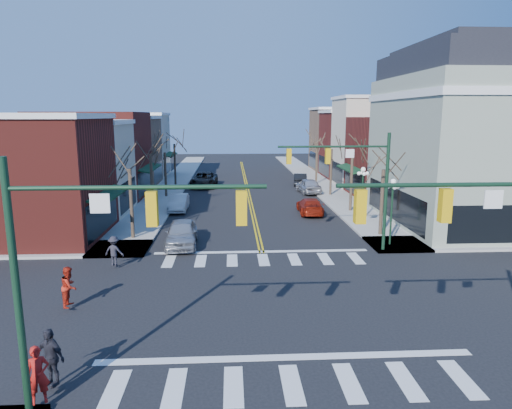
{
  "coord_description": "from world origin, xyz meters",
  "views": [
    {
      "loc": [
        -1.8,
        -18.89,
        8.19
      ],
      "look_at": [
        -0.3,
        8.53,
        2.8
      ],
      "focal_mm": 32.0,
      "sensor_mm": 36.0,
      "label": 1
    }
  ],
  "objects": [
    {
      "name": "car_left_near",
      "position": [
        -5.0,
        9.41,
        0.82
      ],
      "size": [
        2.12,
        4.88,
        1.64
      ],
      "primitive_type": "imported",
      "rotation": [
        0.0,
        0.0,
        0.04
      ],
      "color": "#A9A9AE",
      "rests_on": "ground"
    },
    {
      "name": "tree_right_b",
      "position": [
        8.4,
        19.0,
        2.59
      ],
      "size": [
        0.24,
        0.24,
        5.18
      ],
      "primitive_type": "cylinder",
      "color": "#382B21",
      "rests_on": "ground"
    },
    {
      "name": "car_left_mid",
      "position": [
        -6.4,
        20.31,
        0.71
      ],
      "size": [
        1.51,
        4.33,
        1.42
      ],
      "primitive_type": "imported",
      "rotation": [
        0.0,
        0.0,
        0.0
      ],
      "color": "silver",
      "rests_on": "ground"
    },
    {
      "name": "pedestrian_red_a",
      "position": [
        -7.3,
        -6.92,
        1.0
      ],
      "size": [
        0.73,
        0.61,
        1.71
      ],
      "primitive_type": "imported",
      "rotation": [
        0.0,
        0.0,
        0.38
      ],
      "color": "#AC1612",
      "rests_on": "sidewalk_left"
    },
    {
      "name": "tree_right_c",
      "position": [
        8.4,
        27.0,
        2.42
      ],
      "size": [
        0.24,
        0.24,
        4.83
      ],
      "primitive_type": "cylinder",
      "color": "#382B21",
      "rests_on": "ground"
    },
    {
      "name": "tree_right_a",
      "position": [
        8.4,
        11.0,
        2.31
      ],
      "size": [
        0.24,
        0.24,
        4.62
      ],
      "primitive_type": "cylinder",
      "color": "#382B21",
      "rests_on": "ground"
    },
    {
      "name": "traffic_mast_near_right",
      "position": [
        5.55,
        -7.4,
        4.71
      ],
      "size": [
        6.6,
        0.28,
        7.2
      ],
      "color": "#14331E",
      "rests_on": "ground"
    },
    {
      "name": "sidewalk_left",
      "position": [
        -8.75,
        20.0,
        0.07
      ],
      "size": [
        3.5,
        70.0,
        0.15
      ],
      "primitive_type": "cube",
      "color": "#9E9B93",
      "rests_on": "ground"
    },
    {
      "name": "tree_left_a",
      "position": [
        -8.4,
        11.0,
        2.38
      ],
      "size": [
        0.24,
        0.24,
        4.76
      ],
      "primitive_type": "cylinder",
      "color": "#382B21",
      "rests_on": "ground"
    },
    {
      "name": "traffic_mast_far_right",
      "position": [
        5.55,
        7.4,
        4.71
      ],
      "size": [
        6.6,
        0.28,
        7.2
      ],
      "color": "#14331E",
      "rests_on": "ground"
    },
    {
      "name": "car_right_near",
      "position": [
        4.8,
        18.47,
        0.67
      ],
      "size": [
        2.0,
        4.68,
        1.35
      ],
      "primitive_type": "imported",
      "rotation": [
        0.0,
        0.0,
        3.12
      ],
      "color": "#9A1F0E",
      "rests_on": "ground"
    },
    {
      "name": "tree_left_b",
      "position": [
        -8.4,
        19.0,
        2.52
      ],
      "size": [
        0.24,
        0.24,
        5.04
      ],
      "primitive_type": "cylinder",
      "color": "#382B21",
      "rests_on": "ground"
    },
    {
      "name": "sidewalk_right",
      "position": [
        8.75,
        20.0,
        0.07
      ],
      "size": [
        3.5,
        70.0,
        0.15
      ],
      "primitive_type": "cube",
      "color": "#9E9B93",
      "rests_on": "ground"
    },
    {
      "name": "car_right_far",
      "position": [
        6.4,
        34.57,
        0.7
      ],
      "size": [
        2.01,
        4.42,
        1.41
      ],
      "primitive_type": "imported",
      "rotation": [
        0.0,
        0.0,
        3.02
      ],
      "color": "black",
      "rests_on": "ground"
    },
    {
      "name": "car_right_mid",
      "position": [
        6.4,
        28.78,
        0.81
      ],
      "size": [
        2.39,
        4.93,
        1.62
      ],
      "primitive_type": "imported",
      "rotation": [
        0.0,
        0.0,
        3.24
      ],
      "color": "#B9B8BD",
      "rests_on": "ground"
    },
    {
      "name": "traffic_mast_near_left",
      "position": [
        -5.55,
        -7.4,
        4.71
      ],
      "size": [
        6.6,
        0.28,
        7.2
      ],
      "color": "#14331E",
      "rests_on": "ground"
    },
    {
      "name": "bldg_left_brick_a",
      "position": [
        -15.5,
        11.75,
        4.0
      ],
      "size": [
        10.0,
        8.5,
        8.0
      ],
      "primitive_type": "cube",
      "color": "maroon",
      "rests_on": "ground"
    },
    {
      "name": "bldg_right_brick_b",
      "position": [
        15.5,
        41.0,
        4.25
      ],
      "size": [
        10.0,
        8.0,
        8.5
      ],
      "primitive_type": "cube",
      "color": "maroon",
      "rests_on": "ground"
    },
    {
      "name": "lamppost_corner",
      "position": [
        8.2,
        8.5,
        2.96
      ],
      "size": [
        0.36,
        0.36,
        4.33
      ],
      "color": "#14331E",
      "rests_on": "ground"
    },
    {
      "name": "bldg_right_stucco",
      "position": [
        15.5,
        33.5,
        5.0
      ],
      "size": [
        10.0,
        7.0,
        10.0
      ],
      "primitive_type": "cube",
      "color": "beige",
      "rests_on": "ground"
    },
    {
      "name": "bldg_left_stucco_b",
      "position": [
        -15.5,
        43.5,
        4.1
      ],
      "size": [
        10.0,
        8.0,
        8.2
      ],
      "primitive_type": "cube",
      "color": "beige",
      "rests_on": "ground"
    },
    {
      "name": "car_left_far",
      "position": [
        -4.94,
        33.87,
        0.84
      ],
      "size": [
        3.07,
        6.18,
        1.69
      ],
      "primitive_type": "imported",
      "rotation": [
        0.0,
        0.0,
        -0.05
      ],
      "color": "black",
      "rests_on": "ground"
    },
    {
      "name": "ground",
      "position": [
        0.0,
        0.0,
        0.0
      ],
      "size": [
        160.0,
        160.0,
        0.0
      ],
      "primitive_type": "plane",
      "color": "black",
      "rests_on": "ground"
    },
    {
      "name": "bldg_left_stucco_a",
      "position": [
        -15.5,
        19.5,
        3.75
      ],
      "size": [
        10.0,
        7.0,
        7.5
      ],
      "primitive_type": "cube",
      "color": "beige",
      "rests_on": "ground"
    },
    {
      "name": "bldg_left_tan",
      "position": [
        -15.5,
        35.75,
        3.9
      ],
      "size": [
        10.0,
        7.5,
        7.8
      ],
      "primitive_type": "cube",
      "color": "#8F694E",
      "rests_on": "ground"
    },
    {
      "name": "bldg_right_tan",
      "position": [
        15.5,
        49.0,
        4.5
      ],
      "size": [
        10.0,
        8.0,
        9.0
      ],
      "primitive_type": "cube",
      "color": "#8F694E",
      "rests_on": "ground"
    },
    {
      "name": "pedestrian_dark_a",
      "position": [
        -7.3,
        -6.01,
        1.05
      ],
      "size": [
        1.14,
        0.87,
        1.81
      ],
      "primitive_type": "imported",
      "rotation": [
        0.0,
        0.0,
        -0.47
      ],
      "color": "#22222A",
      "rests_on": "sidewalk_left"
    },
    {
      "name": "tree_right_d",
      "position": [
        8.4,
        35.0,
        2.48
      ],
      "size": [
        0.24,
        0.24,
        4.97
      ],
      "primitive_type": "cylinder",
      "color": "#382B21",
      "rests_on": "ground"
    },
    {
      "name": "bldg_right_brick_a",
      "position": [
        15.5,
        25.75,
        4.0
      ],
      "size": [
        10.0,
        8.5,
        8.0
      ],
      "primitive_type": "cube",
      "color": "maroon",
      "rests_on": "ground"
    },
    {
      "name": "bldg_left_brick_b",
      "position": [
        -15.5,
        27.5,
        4.25
      ],
      "size": [
        10.0,
        9.0,
        8.5
      ],
      "primitive_type": "cube",
      "color": "maroon",
      "rests_on": "ground"
    },
    {
      "name": "tree_left_d",
      "position": [
        -8.4,
        35.0,
        2.45
      ],
      "size": [
        0.24,
        0.24,
        4.9
      ],
      "primitive_type": "cylinder",
      "color": "#382B21",
      "rests_on": "ground"
    },
    {
      "name": "pedestrian_red_b",
      "position": [
        -8.74,
        -0.12,
        1.02
      ],
      "size": [
        0.67,
        0.86,
        1.75
      ],
      "primitive_type": "imported",
      "rotation": [
        0.0,
        0.0,
        1.58
      ],
      "color": "#B52313",
      "rests_on": "sidewalk_left"
    },
    {
      "name": "lamppost_midblock",
      "position": [
        8.2,
        15.0,
        2.96
      ],
      "size": [
        0.36,
        0.36,
        4.33
      ],
      "color": "#14331E",
      "rests_on": "ground"
    },
    {
      "name": "tree_left_c",
      "position": [
        -8.4,
        27.0,
        2.27
      ],
      "size": [
        0.24,
        0.24,
        4.55
      ],
      "primitive_type": "cylinder",
      "color": "#382B21",
      "rests_on": "ground"
    },
    {
      "name": "victorian_corner",
      "position": [
        16.5,
        14.5,
        6.66
      ],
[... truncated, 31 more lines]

